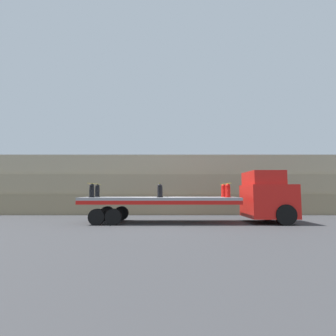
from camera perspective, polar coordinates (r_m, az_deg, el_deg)
ground_plane at (r=14.62m, az=-1.83°, el=-11.79°), size 120.00×120.00×0.00m
rock_cliff at (r=20.76m, az=-1.28°, el=-3.69°), size 60.00×3.30×4.45m
truck_cab at (r=15.55m, az=20.98°, el=-5.83°), size 2.40×2.73×2.79m
flatbed_trailer at (r=14.56m, az=-3.89°, el=-7.36°), size 8.44×2.59×1.38m
fire_hydrant_black_near_0 at (r=14.55m, az=-16.33°, el=-4.77°), size 0.32×0.50×0.73m
fire_hydrant_black_far_0 at (r=15.60m, az=-15.21°, el=-4.82°), size 0.32×0.50×0.73m
fire_hydrant_black_near_1 at (r=13.98m, az=-1.88°, el=-4.97°), size 0.32×0.50×0.73m
fire_hydrant_black_far_1 at (r=15.07m, az=-1.74°, el=-4.99°), size 0.32×0.50×0.73m
fire_hydrant_red_near_2 at (r=14.33m, az=12.81°, el=-4.85°), size 0.32×0.50×0.73m
fire_hydrant_red_far_2 at (r=15.40m, az=11.90°, el=-4.88°), size 0.32×0.50×0.73m
cargo_strap_rear at (r=15.08m, az=-15.72°, el=-3.33°), size 0.05×2.69×0.01m
cargo_strap_middle at (r=14.53m, az=-1.80°, el=-3.46°), size 0.05×2.69×0.01m
cargo_strap_front at (r=14.87m, az=12.31°, el=-3.38°), size 0.05×2.69×0.01m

